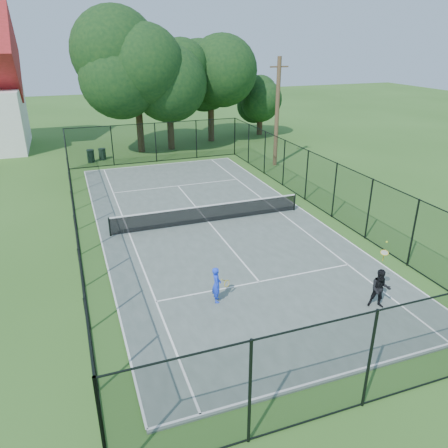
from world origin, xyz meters
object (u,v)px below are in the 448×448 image
object	(u,v)px
player_blue	(217,285)
trash_bin_right	(102,154)
trash_bin_left	(91,156)
tennis_net	(209,213)
player_black	(380,289)
utility_pole	(277,112)

from	to	relation	value
player_blue	trash_bin_right	bearing A→B (deg)	94.84
player_blue	trash_bin_left	bearing A→B (deg)	97.36
tennis_net	trash_bin_left	bearing A→B (deg)	108.29
trash_bin_left	player_blue	bearing A→B (deg)	-82.64
tennis_net	player_blue	world-z (taller)	player_blue
trash_bin_left	player_blue	xyz separation A→B (m)	(2.79, -21.62, 0.24)
tennis_net	trash_bin_left	size ratio (longest dim) A/B	10.21
trash_bin_left	trash_bin_right	xyz separation A→B (m)	(0.92, 0.53, -0.05)
trash_bin_left	player_blue	world-z (taller)	player_blue
player_blue	player_black	distance (m)	5.76
utility_pole	player_black	size ratio (longest dim) A/B	3.28
tennis_net	utility_pole	xyz separation A→B (m)	(8.20, 9.00, 3.34)
tennis_net	player_blue	xyz separation A→B (m)	(-2.01, -7.10, 0.16)
tennis_net	trash_bin_left	world-z (taller)	tennis_net
utility_pole	player_blue	size ratio (longest dim) A/B	5.64
tennis_net	utility_pole	bearing A→B (deg)	47.65
tennis_net	player_blue	distance (m)	7.38
trash_bin_right	player_black	bearing A→B (deg)	-73.71
trash_bin_left	utility_pole	distance (m)	14.54
player_blue	player_black	xyz separation A→B (m)	(5.27, -2.32, 0.06)
trash_bin_right	utility_pole	world-z (taller)	utility_pole
tennis_net	trash_bin_right	xyz separation A→B (m)	(-3.89, 15.05, -0.13)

